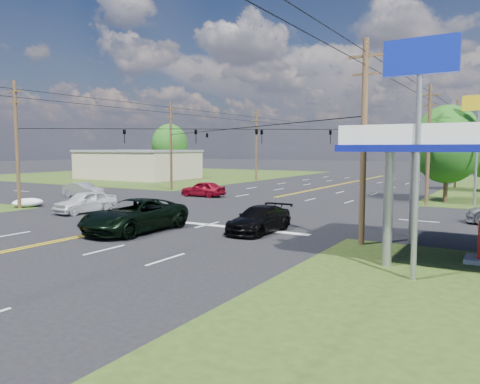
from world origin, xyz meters
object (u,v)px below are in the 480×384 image
Objects in this scene: pole_right_far at (456,143)px; sedan_silver at (83,190)px; pickup_white at (85,202)px; pickup_dkgreen at (135,216)px; pole_left_far at (256,144)px; tree_right_a at (447,144)px; pole_sw at (17,143)px; retail_nw at (138,165)px; pole_nw at (171,145)px; tree_far_l at (170,144)px; suv_black at (259,219)px; polesign_se at (420,90)px; pole_se at (364,140)px; pole_ne at (429,143)px.

pole_right_far is 2.41× the size of sedan_silver.
pickup_dkgreen is at bearing -18.41° from pickup_white.
pole_left_far is 36.77m from pickup_white.
pole_left_far reaches higher than tree_right_a.
pole_right_far is at bearing 73.19° from pickup_dkgreen.
tree_right_a reaches higher than pickup_white.
pole_sw is at bearing -125.10° from pole_right_far.
pole_nw is at bearing -37.41° from retail_nw.
tree_far_l reaches higher than suv_black.
tree_far_l reaches higher than pickup_dkgreen.
sedan_silver is 34.57m from polesign_se.
pole_sw reaches higher than suv_black.
pickup_white is at bearing -70.34° from pole_nw.
pole_se is at bearing 13.30° from pickup_dkgreen.
tree_far_l is 1.35× the size of pickup_dkgreen.
tree_right_a is 21.97m from suv_black.
suv_black is at bearing -108.14° from tree_right_a.
pole_ne is 50.54m from tree_far_l.
polesign_se is (29.25, -23.00, 1.54)m from pole_nw.
pickup_dkgreen is at bearing -11.26° from pole_sw.
tree_far_l reaches higher than retail_nw.
pole_se is 2.09× the size of pickup_white.
pole_ne is at bearing -108.43° from tree_right_a.
pole_nw is 1.16× the size of tree_right_a.
pole_se is at bearing 0.00° from pole_sw.
retail_nw is 18.30m from pole_left_far.
pickup_dkgreen is at bearing -119.06° from pole_ne.
tree_right_a is (1.00, 21.00, -0.05)m from pole_se.
pickup_dkgreen reaches higher than suv_black.
tree_right_a is at bearing 50.20° from pickup_white.
polesign_se is at bearing -85.58° from pole_right_far.
pole_left_far is at bearing 143.84° from pole_ne.
suv_black is at bearing -39.29° from retail_nw.
pickup_dkgreen reaches higher than pickup_white.
pole_sw is at bearing -61.26° from retail_nw.
tree_right_a is at bearing 94.95° from polesign_se.
pickup_white is at bearing -136.30° from tree_right_a.
pickup_dkgreen is at bearing -149.28° from suv_black.
sedan_silver is at bearing -63.11° from tree_far_l.
tree_far_l reaches higher than polesign_se.
pole_se is at bearing -54.90° from pole_left_far.
tree_right_a is at bearing 72.77° from suv_black.
sedan_silver is (-2.26, 8.00, -4.23)m from pole_sw.
polesign_se is (8.97, -5.50, 5.75)m from suv_black.
tree_far_l is at bearing 101.31° from retail_nw.
tree_far_l is (-45.00, 41.00, 0.28)m from pole_se.
retail_nw reaches higher than pickup_dkgreen.
retail_nw is at bearing 28.74° from sedan_silver.
pickup_dkgreen is at bearing 171.83° from polesign_se.
pole_sw reaches higher than retail_nw.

